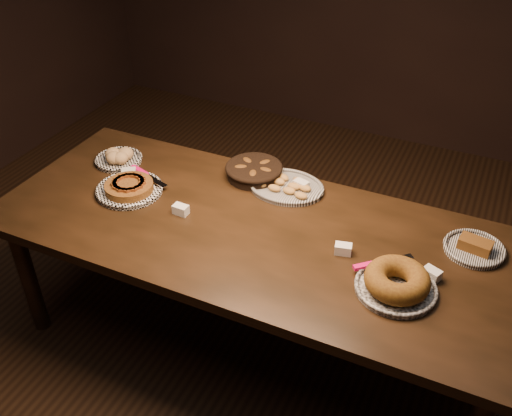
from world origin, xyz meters
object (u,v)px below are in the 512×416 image
at_px(bundt_cake_plate, 396,282).
at_px(madeleine_platter, 286,186).
at_px(apple_tart_plate, 129,188).
at_px(buffet_table, 253,240).

bearing_deg(bundt_cake_plate, madeleine_platter, 122.92).
bearing_deg(madeleine_platter, apple_tart_plate, -146.29).
xyz_separation_m(buffet_table, madeleine_platter, (0.01, 0.35, 0.09)).
bearing_deg(apple_tart_plate, madeleine_platter, 4.63).
distance_m(buffet_table, apple_tart_plate, 0.67).
distance_m(buffet_table, madeleine_platter, 0.36).
distance_m(apple_tart_plate, bundt_cake_plate, 1.35).
bearing_deg(apple_tart_plate, bundt_cake_plate, -28.06).
xyz_separation_m(buffet_table, bundt_cake_plate, (0.67, -0.13, 0.12)).
distance_m(buffet_table, bundt_cake_plate, 0.70).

